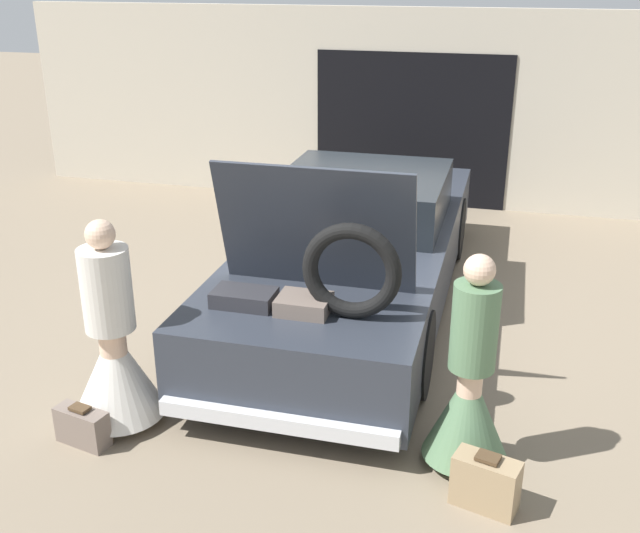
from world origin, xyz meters
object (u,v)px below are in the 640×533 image
object	(u,v)px
suitcase_beside_left_person	(82,426)
suitcase_beside_right_person	(485,483)
car	(357,250)
person_left	(114,354)
person_right	(469,394)

from	to	relation	value
suitcase_beside_left_person	suitcase_beside_right_person	bearing A→B (deg)	0.96
car	suitcase_beside_right_person	size ratio (longest dim) A/B	11.55
person_left	suitcase_beside_right_person	distance (m)	2.88
person_right	suitcase_beside_left_person	size ratio (longest dim) A/B	3.63
person_right	suitcase_beside_right_person	distance (m)	0.61
person_right	person_left	bearing A→B (deg)	104.59
person_left	suitcase_beside_left_person	world-z (taller)	person_left
suitcase_beside_left_person	suitcase_beside_right_person	xyz separation A→B (m)	(2.95, 0.05, 0.04)
car	suitcase_beside_right_person	xyz separation A→B (m)	(1.50, -2.89, -0.43)
person_right	car	bearing A→B (deg)	40.02
car	person_left	world-z (taller)	car
person_left	suitcase_beside_right_person	size ratio (longest dim) A/B	3.57
person_right	suitcase_beside_left_person	distance (m)	2.86
person_left	suitcase_beside_left_person	xyz separation A→B (m)	(-0.12, -0.35, -0.44)
suitcase_beside_right_person	person_right	bearing A→B (deg)	111.15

